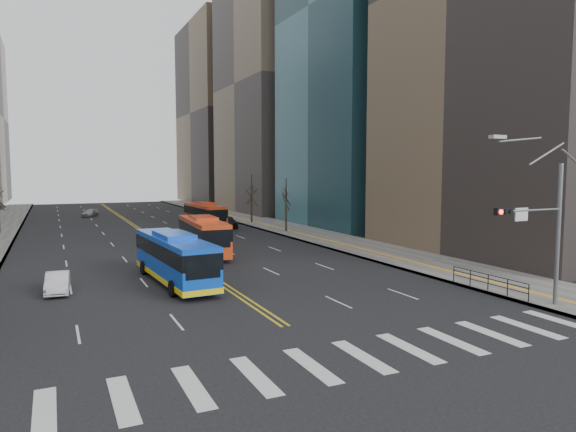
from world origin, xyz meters
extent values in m
plane|color=black|center=(0.00, 0.00, 0.00)|extent=(220.00, 220.00, 0.00)
cube|color=slate|center=(17.50, 45.00, 0.07)|extent=(7.00, 130.00, 0.15)
cube|color=silver|center=(-10.64, 0.00, 0.01)|extent=(0.70, 4.00, 0.01)
cube|color=silver|center=(-8.27, 0.00, 0.01)|extent=(0.70, 4.00, 0.01)
cube|color=silver|center=(-5.91, 0.00, 0.01)|extent=(0.70, 4.00, 0.01)
cube|color=silver|center=(-3.55, 0.00, 0.01)|extent=(0.70, 4.00, 0.01)
cube|color=silver|center=(-1.18, 0.00, 0.01)|extent=(0.70, 4.00, 0.01)
cube|color=silver|center=(1.18, 0.00, 0.01)|extent=(0.70, 4.00, 0.01)
cube|color=silver|center=(3.55, 0.00, 0.01)|extent=(0.70, 4.00, 0.01)
cube|color=silver|center=(5.91, 0.00, 0.01)|extent=(0.70, 4.00, 0.01)
cube|color=silver|center=(8.27, 0.00, 0.01)|extent=(0.70, 4.00, 0.01)
cube|color=silver|center=(10.64, 0.00, 0.01)|extent=(0.70, 4.00, 0.01)
cube|color=silver|center=(13.00, 0.00, 0.01)|extent=(0.70, 4.00, 0.01)
cube|color=gold|center=(-0.20, 55.00, 0.01)|extent=(0.15, 100.00, 0.01)
cube|color=gold|center=(0.20, 55.00, 0.01)|extent=(0.15, 100.00, 0.01)
cube|color=#346775|center=(31.00, 44.00, 29.00)|extent=(20.00, 22.00, 58.00)
cube|color=#756651|center=(30.00, 71.00, 23.00)|extent=(20.00, 26.00, 46.00)
cube|color=brown|center=(29.00, 103.00, 21.00)|extent=(18.00, 30.00, 42.00)
cylinder|color=slate|center=(15.20, 2.00, 4.00)|extent=(0.24, 0.24, 8.00)
cylinder|color=slate|center=(12.95, 2.00, 5.50)|extent=(4.50, 0.12, 0.12)
cube|color=black|center=(11.00, 2.00, 5.50)|extent=(1.10, 0.28, 0.38)
cylinder|color=#FF190C|center=(10.65, 1.84, 5.50)|extent=(0.24, 0.08, 0.24)
cylinder|color=black|center=(11.00, 1.84, 5.50)|extent=(0.24, 0.08, 0.24)
cylinder|color=black|center=(11.35, 1.84, 5.50)|extent=(0.24, 0.08, 0.24)
cube|color=silver|center=(12.30, 2.00, 5.30)|extent=(0.90, 0.06, 0.70)
cube|color=#999993|center=(10.40, 2.00, 9.30)|extent=(0.90, 0.35, 0.18)
cube|color=black|center=(14.30, 6.00, 1.15)|extent=(0.04, 6.00, 0.04)
cylinder|color=black|center=(14.30, 3.00, 0.65)|extent=(0.06, 0.06, 1.00)
cylinder|color=black|center=(14.30, 4.50, 0.65)|extent=(0.06, 0.06, 1.00)
cylinder|color=black|center=(14.30, 6.00, 0.65)|extent=(0.06, 0.06, 1.00)
cylinder|color=black|center=(14.30, 7.50, 0.65)|extent=(0.06, 0.06, 1.00)
cylinder|color=black|center=(14.30, 9.00, 0.65)|extent=(0.06, 0.06, 1.00)
cylinder|color=#2E241C|center=(16.00, 40.00, 1.75)|extent=(0.28, 0.28, 3.50)
cylinder|color=#2E241C|center=(16.00, 52.00, 1.88)|extent=(0.28, 0.28, 3.75)
cube|color=blue|center=(-2.79, 17.10, 1.74)|extent=(3.23, 11.90, 2.79)
cube|color=black|center=(-2.79, 17.10, 2.29)|extent=(3.29, 11.92, 1.00)
cube|color=blue|center=(-2.79, 17.10, 3.24)|extent=(2.23, 4.24, 0.40)
cube|color=yellow|center=(-2.79, 17.10, 0.55)|extent=(3.29, 11.92, 0.35)
cylinder|color=black|center=(-3.76, 13.26, 0.50)|extent=(0.37, 1.02, 1.00)
cylinder|color=black|center=(-1.32, 13.42, 0.50)|extent=(0.37, 1.02, 1.00)
cylinder|color=black|center=(-4.27, 20.77, 0.50)|extent=(0.37, 1.02, 1.00)
cylinder|color=black|center=(-1.82, 20.93, 0.50)|extent=(0.37, 1.02, 1.00)
cube|color=red|center=(2.15, 27.69, 1.77)|extent=(3.14, 11.09, 2.84)
cube|color=black|center=(2.15, 27.69, 2.33)|extent=(3.20, 11.11, 1.02)
cube|color=red|center=(2.15, 27.69, 3.29)|extent=(2.22, 3.95, 0.40)
cylinder|color=black|center=(0.69, 24.27, 0.50)|extent=(0.36, 1.02, 1.00)
cylinder|color=black|center=(3.18, 24.12, 0.50)|extent=(0.36, 1.02, 1.00)
cylinder|color=black|center=(1.11, 31.27, 0.50)|extent=(0.36, 1.02, 1.00)
cylinder|color=black|center=(3.60, 31.12, 0.50)|extent=(0.36, 1.02, 1.00)
cube|color=red|center=(7.98, 48.24, 1.75)|extent=(2.90, 10.90, 2.79)
cube|color=black|center=(7.98, 48.24, 2.30)|extent=(2.96, 10.93, 1.01)
cube|color=red|center=(7.98, 48.24, 3.24)|extent=(2.12, 3.86, 0.40)
cylinder|color=black|center=(6.90, 44.73, 0.50)|extent=(0.34, 1.01, 1.00)
cylinder|color=black|center=(9.35, 44.84, 0.50)|extent=(0.34, 1.01, 1.00)
cylinder|color=black|center=(6.61, 51.65, 0.50)|extent=(0.34, 1.01, 1.00)
cylinder|color=black|center=(9.07, 51.75, 0.50)|extent=(0.34, 1.01, 1.00)
imported|color=silver|center=(-10.05, 17.25, 0.64)|extent=(1.58, 3.96, 1.28)
imported|color=black|center=(10.99, 47.62, 0.78)|extent=(2.15, 4.70, 1.56)
imported|color=gray|center=(-4.57, 72.80, 0.59)|extent=(3.18, 4.37, 1.18)
imported|color=black|center=(12.50, 65.02, 0.54)|extent=(2.43, 4.15, 1.09)
camera|label=1|loc=(-10.17, -17.29, 7.62)|focal=32.00mm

